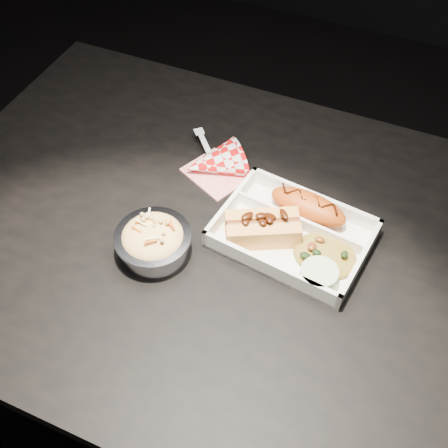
{
  "coord_description": "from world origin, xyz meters",
  "views": [
    {
      "loc": [
        0.21,
        -0.56,
        1.51
      ],
      "look_at": [
        -0.02,
        -0.03,
        0.81
      ],
      "focal_mm": 45.0,
      "sensor_mm": 36.0,
      "label": 1
    }
  ],
  "objects": [
    {
      "name": "fried_rice_mound",
      "position": [
        0.14,
        0.01,
        0.77
      ],
      "size": [
        0.12,
        0.1,
        0.03
      ],
      "primitive_type": "ellipsoid",
      "rotation": [
        0.0,
        0.0,
        -0.13
      ],
      "color": "#A3832F",
      "rests_on": "food_tray"
    },
    {
      "name": "food_tray",
      "position": [
        0.08,
        0.03,
        0.76
      ],
      "size": [
        0.27,
        0.21,
        0.04
      ],
      "rotation": [
        0.0,
        0.0,
        -0.13
      ],
      "color": "white",
      "rests_on": "dining_table"
    },
    {
      "name": "fried_pastry",
      "position": [
        0.08,
        0.09,
        0.78
      ],
      "size": [
        0.15,
        0.07,
        0.05
      ],
      "primitive_type": "ellipsoid",
      "rotation": [
        0.0,
        0.0,
        -0.13
      ],
      "color": "#B64912",
      "rests_on": "food_tray"
    },
    {
      "name": "dining_table",
      "position": [
        0.0,
        0.0,
        0.66
      ],
      "size": [
        1.2,
        0.8,
        0.75
      ],
      "color": "black",
      "rests_on": "ground"
    },
    {
      "name": "floor",
      "position": [
        0.0,
        0.0,
        -0.03
      ],
      "size": [
        4.0,
        4.0,
        0.05
      ],
      "primitive_type": "cube",
      "color": "black",
      "rests_on": "ground"
    },
    {
      "name": "cupcake_liner",
      "position": [
        0.14,
        -0.04,
        0.77
      ],
      "size": [
        0.06,
        0.06,
        0.03
      ],
      "primitive_type": "cylinder",
      "color": "beige",
      "rests_on": "food_tray"
    },
    {
      "name": "hotdog",
      "position": [
        0.03,
        0.01,
        0.78
      ],
      "size": [
        0.14,
        0.11,
        0.06
      ],
      "rotation": [
        0.0,
        0.0,
        0.47
      ],
      "color": "#E6A24E",
      "rests_on": "food_tray"
    },
    {
      "name": "foil_coleslaw_cup",
      "position": [
        -0.13,
        -0.09,
        0.78
      ],
      "size": [
        0.13,
        0.13,
        0.07
      ],
      "color": "silver",
      "rests_on": "dining_table"
    },
    {
      "name": "napkin_fork",
      "position": [
        -0.12,
        0.13,
        0.77
      ],
      "size": [
        0.15,
        0.15,
        0.1
      ],
      "rotation": [
        0.0,
        0.0,
        -0.83
      ],
      "color": "red",
      "rests_on": "dining_table"
    }
  ]
}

